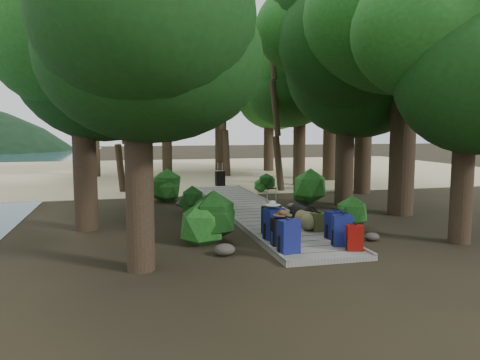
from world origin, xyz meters
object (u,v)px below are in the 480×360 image
object	(u,v)px
suitcase_on_boardwalk	(271,220)
backpack_left_c	(274,222)
backpack_left_a	(289,235)
duffel_right_black	(303,213)
backpack_right_d	(318,221)
lone_suitcase_on_sand	(220,178)
backpack_right_a	(355,237)
backpack_left_b	(280,230)
kayak	(148,180)
backpack_right_c	(335,223)
duffel_right_khaki	(309,220)
backpack_right_b	(342,229)
sun_lounger	(263,177)

from	to	relation	value
suitcase_on_boardwalk	backpack_left_c	bearing A→B (deg)	-113.23
backpack_left_a	duffel_right_black	world-z (taller)	backpack_left_a
backpack_right_d	lone_suitcase_on_sand	world-z (taller)	lone_suitcase_on_sand
backpack_left_c	suitcase_on_boardwalk	distance (m)	0.57
backpack_left_c	backpack_right_a	distance (m)	1.95
backpack_left_b	backpack_right_a	size ratio (longest dim) A/B	1.12
lone_suitcase_on_sand	backpack_left_a	bearing A→B (deg)	-102.50
suitcase_on_boardwalk	kayak	world-z (taller)	suitcase_on_boardwalk
backpack_left_a	lone_suitcase_on_sand	size ratio (longest dim) A/B	1.14
backpack_left_b	backpack_right_a	xyz separation A→B (m)	(1.40, -0.80, -0.04)
backpack_right_c	duffel_right_khaki	bearing A→B (deg)	85.84
duffel_right_khaki	lone_suitcase_on_sand	xyz separation A→B (m)	(-0.29, 10.24, 0.02)
backpack_right_c	kayak	bearing A→B (deg)	94.21
backpack_right_c	suitcase_on_boardwalk	bearing A→B (deg)	136.23
backpack_left_a	suitcase_on_boardwalk	distance (m)	1.83
backpack_right_a	backpack_right_b	distance (m)	0.46
duffel_right_khaki	duffel_right_black	size ratio (longest dim) A/B	0.83
backpack_right_a	sun_lounger	xyz separation A→B (m)	(2.03, 13.58, -0.14)
backpack_right_d	duffel_right_khaki	size ratio (longest dim) A/B	0.77
sun_lounger	backpack_right_d	bearing A→B (deg)	-77.81
backpack_left_a	suitcase_on_boardwalk	xyz separation A→B (m)	(0.20, 1.81, -0.05)
backpack_left_c	lone_suitcase_on_sand	size ratio (longest dim) A/B	1.19
lone_suitcase_on_sand	backpack_right_a	bearing A→B (deg)	-95.92
duffel_right_khaki	lone_suitcase_on_sand	distance (m)	10.24
backpack_left_c	backpack_right_b	size ratio (longest dim) A/B	1.07
backpack_right_c	backpack_right_d	world-z (taller)	backpack_right_c
backpack_left_b	duffel_right_khaki	xyz separation A→B (m)	(1.33, 1.54, -0.12)
backpack_right_c	backpack_right_d	size ratio (longest dim) A/B	1.44
backpack_left_a	backpack_right_a	bearing A→B (deg)	-16.62
backpack_left_a	suitcase_on_boardwalk	size ratio (longest dim) A/B	1.13
backpack_left_b	duffel_right_khaki	world-z (taller)	backpack_left_b
duffel_right_khaki	lone_suitcase_on_sand	size ratio (longest dim) A/B	0.96
backpack_right_a	backpack_right_d	bearing A→B (deg)	106.14
backpack_left_a	backpack_left_c	distance (m)	1.26
backpack_left_c	suitcase_on_boardwalk	xyz separation A→B (m)	(0.12, 0.55, -0.06)
backpack_right_a	backpack_right_b	bearing A→B (deg)	115.79
backpack_right_d	backpack_left_a	bearing A→B (deg)	-132.04
lone_suitcase_on_sand	sun_lounger	bearing A→B (deg)	15.00
backpack_right_b	backpack_right_d	size ratio (longest dim) A/B	1.52
backpack_right_b	backpack_right_c	bearing A→B (deg)	88.64
backpack_left_b	backpack_right_b	world-z (taller)	backpack_right_b
backpack_left_a	sun_lounger	bearing A→B (deg)	64.74
backpack_right_a	sun_lounger	distance (m)	13.73
lone_suitcase_on_sand	backpack_right_c	bearing A→B (deg)	-95.34
duffel_right_black	kayak	xyz separation A→B (m)	(-3.70, 11.17, -0.19)
backpack_left_c	backpack_right_c	bearing A→B (deg)	-29.82
duffel_right_khaki	suitcase_on_boardwalk	xyz separation A→B (m)	(-1.16, -0.38, 0.13)
backpack_right_d	duffel_right_black	size ratio (longest dim) A/B	0.64
backpack_right_a	kayak	size ratio (longest dim) A/B	0.19
suitcase_on_boardwalk	duffel_right_black	bearing A→B (deg)	29.96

